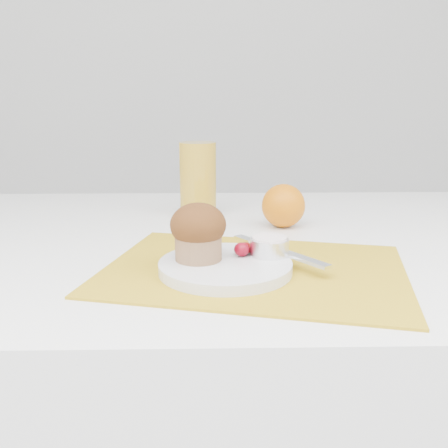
{
  "coord_description": "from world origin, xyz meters",
  "views": [
    {
      "loc": [
        -0.03,
        -0.78,
        0.98
      ],
      "look_at": [
        -0.02,
        -0.06,
        0.8
      ],
      "focal_mm": 40.0,
      "sensor_mm": 36.0,
      "label": 1
    }
  ],
  "objects_px": {
    "orange": "(283,206)",
    "muffin": "(198,231)",
    "juice_glass": "(198,179)",
    "table": "(231,424)",
    "plate": "(225,267)"
  },
  "relations": [
    {
      "from": "orange",
      "to": "muffin",
      "type": "distance_m",
      "value": 0.29
    },
    {
      "from": "juice_glass",
      "to": "table",
      "type": "bearing_deg",
      "value": -69.0
    },
    {
      "from": "juice_glass",
      "to": "plate",
      "type": "bearing_deg",
      "value": -82.55
    },
    {
      "from": "plate",
      "to": "juice_glass",
      "type": "bearing_deg",
      "value": 97.45
    },
    {
      "from": "table",
      "to": "muffin",
      "type": "xyz_separation_m",
      "value": [
        -0.05,
        -0.18,
        0.43
      ]
    },
    {
      "from": "plate",
      "to": "muffin",
      "type": "height_order",
      "value": "muffin"
    },
    {
      "from": "orange",
      "to": "juice_glass",
      "type": "bearing_deg",
      "value": 147.78
    },
    {
      "from": "table",
      "to": "orange",
      "type": "xyz_separation_m",
      "value": [
        0.1,
        0.06,
        0.41
      ]
    },
    {
      "from": "plate",
      "to": "juice_glass",
      "type": "height_order",
      "value": "juice_glass"
    },
    {
      "from": "table",
      "to": "juice_glass",
      "type": "distance_m",
      "value": 0.48
    },
    {
      "from": "table",
      "to": "orange",
      "type": "bearing_deg",
      "value": 31.43
    },
    {
      "from": "plate",
      "to": "juice_glass",
      "type": "xyz_separation_m",
      "value": [
        -0.05,
        0.35,
        0.06
      ]
    },
    {
      "from": "plate",
      "to": "juice_glass",
      "type": "distance_m",
      "value": 0.36
    },
    {
      "from": "muffin",
      "to": "table",
      "type": "bearing_deg",
      "value": 74.28
    },
    {
      "from": "juice_glass",
      "to": "muffin",
      "type": "xyz_separation_m",
      "value": [
        0.01,
        -0.34,
        -0.02
      ]
    }
  ]
}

